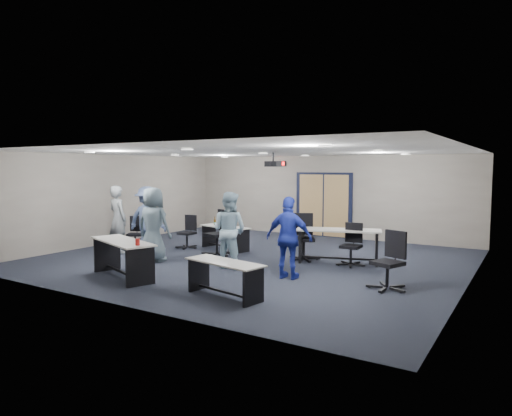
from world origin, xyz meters
The scene contains 25 objects.
floor centered at (0.00, 0.00, 0.00)m, with size 10.00×10.00×0.00m, color black.
back_wall centered at (0.00, 4.50, 1.35)m, with size 10.00×0.04×2.70m, color gray.
front_wall centered at (0.00, -4.50, 1.35)m, with size 10.00×0.04×2.70m, color gray.
left_wall centered at (-5.00, 0.00, 1.35)m, with size 0.04×9.00×2.70m, color gray.
right_wall centered at (5.00, 0.00, 1.35)m, with size 0.04×9.00×2.70m, color gray.
ceiling centered at (0.00, 0.00, 2.70)m, with size 10.00×9.00×0.04m, color white.
double_door centered at (0.00, 4.46, 1.05)m, with size 2.00×0.07×2.20m.
exit_sign centered at (-1.60, 4.44, 2.45)m, with size 0.32×0.07×0.18m.
ceiling_projector centered at (0.30, 0.50, 2.40)m, with size 0.35×0.32×0.37m.
ceiling_can_lights centered at (0.00, 0.25, 2.67)m, with size 6.24×5.74×0.02m, color white, non-canonical shape.
table_front_left centered at (-1.26, -3.12, 0.54)m, with size 2.04×1.25×0.92m.
table_front_right centered at (1.39, -3.17, 0.44)m, with size 1.66×0.82×0.64m.
table_back_left centered at (-1.40, 0.74, 0.45)m, with size 1.70×0.90×0.90m.
table_back_right centered at (2.02, 0.68, 0.56)m, with size 2.13×1.28×0.82m.
chair_back_a centered at (-2.44, 0.31, 0.47)m, with size 0.59×0.59×0.94m, color black, non-canonical shape.
chair_back_b centered at (-1.05, -0.10, 0.60)m, with size 0.75×0.75×1.20m, color black, non-canonical shape.
chair_back_c centered at (1.17, 0.53, 0.58)m, with size 0.73×0.73×1.16m, color black, non-canonical shape.
chair_back_d centered at (2.40, 0.51, 0.50)m, with size 0.63×0.63×1.00m, color black, non-canonical shape.
chair_loose_left centered at (-3.52, -0.63, 0.47)m, with size 0.59×0.59×0.93m, color black, non-canonical shape.
chair_loose_right centered at (3.72, -1.15, 0.56)m, with size 0.70×0.70×1.11m, color black, non-canonical shape.
person_gray centered at (-3.56, -1.20, 0.92)m, with size 0.67×0.44×1.83m, color gray.
person_plaid centered at (-1.93, -1.53, 0.92)m, with size 0.89×0.58×1.83m, color #4D5F69.
person_lightblue centered at (0.09, -1.16, 0.88)m, with size 0.85×0.67×1.76m, color #A4C6D9.
person_navy centered at (1.74, -1.37, 0.86)m, with size 1.01×0.42×1.72m, color #1B2A98.
person_back centered at (-3.05, -0.61, 0.90)m, with size 1.16×0.67×1.79m, color #45557C.
Camera 1 is at (6.06, -9.67, 2.30)m, focal length 32.00 mm.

